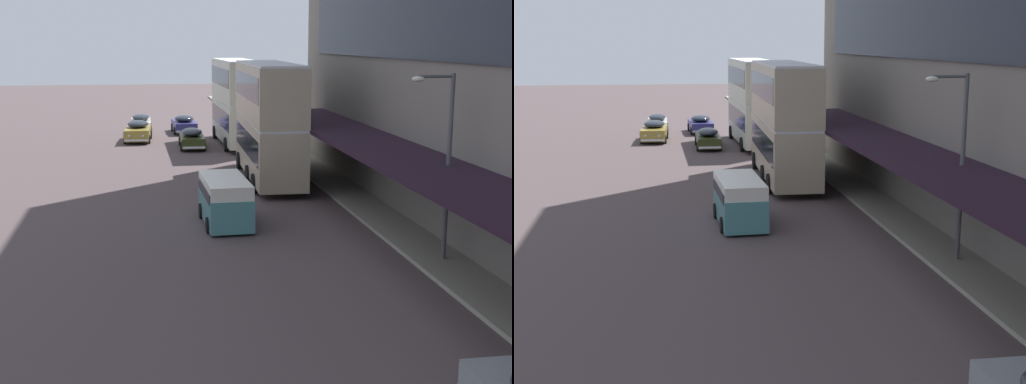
# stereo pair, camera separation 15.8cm
# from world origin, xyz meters

# --- Properties ---
(transit_bus_kerbside_front) EXTENTS (2.77, 10.43, 6.17)m
(transit_bus_kerbside_front) POSITION_xyz_m (3.85, 44.86, 3.33)
(transit_bus_kerbside_front) COLOR beige
(transit_bus_kerbside_front) RESTS_ON ground
(transit_bus_kerbside_rear) EXTENTS (2.92, 11.01, 6.37)m
(transit_bus_kerbside_rear) POSITION_xyz_m (3.75, 31.12, 3.43)
(transit_bus_kerbside_rear) COLOR tan
(transit_bus_kerbside_rear) RESTS_ON ground
(sedan_trailing_mid) EXTENTS (1.81, 4.92, 1.45)m
(sedan_trailing_mid) POSITION_xyz_m (0.47, 43.70, 0.72)
(sedan_trailing_mid) COLOR #2C3315
(sedan_trailing_mid) RESTS_ON ground
(sedan_second_near) EXTENTS (1.75, 5.02, 1.49)m
(sedan_second_near) POSITION_xyz_m (-3.08, 53.48, 0.74)
(sedan_second_near) COLOR beige
(sedan_second_near) RESTS_ON ground
(sedan_oncoming_rear) EXTENTS (2.14, 4.65, 1.57)m
(sedan_oncoming_rear) POSITION_xyz_m (-3.32, 47.90, 0.78)
(sedan_oncoming_rear) COLOR olive
(sedan_oncoming_rear) RESTS_ON ground
(sedan_lead_near) EXTENTS (2.05, 4.47, 1.48)m
(sedan_lead_near) POSITION_xyz_m (0.46, 52.38, 0.74)
(sedan_lead_near) COLOR navy
(sedan_lead_near) RESTS_ON ground
(vw_van) EXTENTS (2.00, 4.60, 1.96)m
(vw_van) POSITION_xyz_m (0.27, 22.03, 1.10)
(vw_van) COLOR teal
(vw_van) RESTS_ON ground
(street_lamp) EXTENTS (1.50, 0.28, 6.33)m
(street_lamp) POSITION_xyz_m (6.91, 15.47, 3.87)
(street_lamp) COLOR #4C4C51
(street_lamp) RESTS_ON sidewalk_kerb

